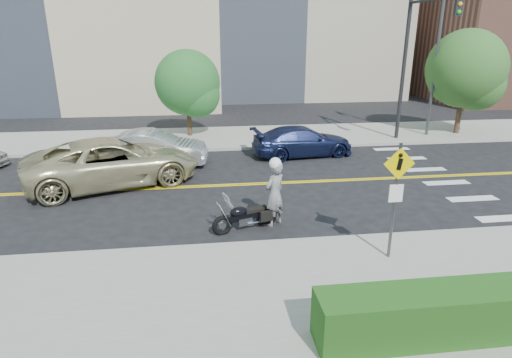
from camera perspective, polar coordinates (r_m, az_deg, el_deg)
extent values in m
plane|color=black|center=(16.50, -5.42, -0.89)|extent=(120.00, 120.00, 0.00)
cube|color=#9E9B91|center=(9.75, -3.77, -15.61)|extent=(60.00, 5.00, 0.15)
cube|color=#9E9B91|center=(23.67, -6.09, 5.46)|extent=(60.00, 5.00, 0.15)
cube|color=#8C5947|center=(44.24, 30.90, 17.07)|extent=(14.00, 12.00, 12.00)
cylinder|color=#4C4C51|center=(25.30, 22.88, 14.35)|extent=(0.16, 0.16, 8.00)
cylinder|color=black|center=(23.97, 19.04, 13.40)|extent=(0.20, 0.20, 7.00)
cube|color=black|center=(20.22, 25.41, 20.33)|extent=(0.28, 0.18, 0.90)
cylinder|color=#4C4C51|center=(11.03, 17.96, -2.98)|extent=(0.08, 0.08, 3.00)
cube|color=#F9D800|center=(10.69, 18.57, 1.94)|extent=(0.78, 0.03, 0.78)
cube|color=white|center=(10.92, 18.16, -1.82)|extent=(0.35, 0.03, 0.45)
imported|color=#9B9A9F|center=(12.81, 2.52, -2.02)|extent=(0.88, 0.84, 2.02)
sphere|color=white|center=(12.49, 2.58, 2.07)|extent=(0.36, 0.36, 0.36)
imported|color=#C5BD90|center=(17.24, -18.49, 2.18)|extent=(7.06, 4.94, 1.79)
imported|color=#A4A7AC|center=(19.32, -13.46, 4.01)|extent=(4.76, 2.10, 1.52)
imported|color=#182048|center=(20.42, 6.21, 5.04)|extent=(5.00, 2.54, 1.39)
cylinder|color=#382619|center=(23.84, -8.99, 9.99)|extent=(0.25, 0.25, 3.87)
sphere|color=#1D5E1F|center=(23.70, -9.13, 12.57)|extent=(3.48, 3.48, 3.48)
cylinder|color=#382619|center=(26.60, 25.77, 10.24)|extent=(0.29, 0.29, 4.74)
sphere|color=#295B1C|center=(26.47, 26.20, 13.06)|extent=(4.19, 4.19, 4.19)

